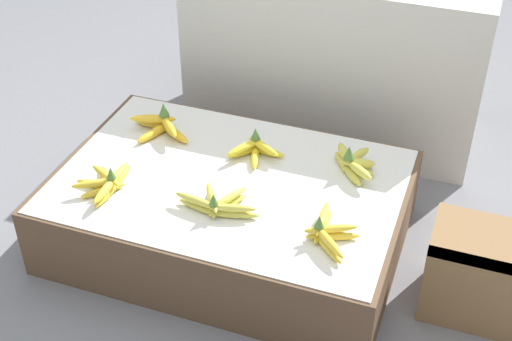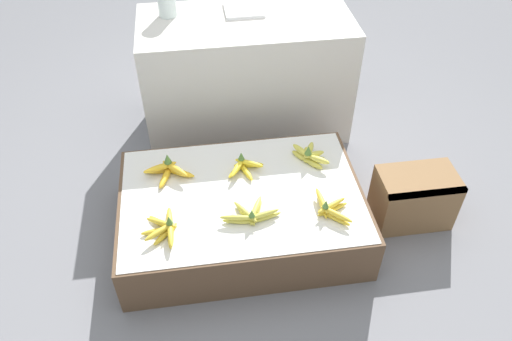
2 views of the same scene
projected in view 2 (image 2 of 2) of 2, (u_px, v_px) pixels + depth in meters
The scene contains 12 objects.
ground_plane at pixel (242, 230), 2.56m from camera, with size 10.00×10.00×0.00m, color slate.
display_platform at pixel (242, 213), 2.47m from camera, with size 1.16×0.80×0.27m.
back_vendor_table at pixel (246, 76), 2.97m from camera, with size 1.19×0.57×0.71m.
wooden_crate at pixel (414, 198), 2.52m from camera, with size 0.38×0.23×0.30m.
banana_bunch_front_left at pixel (165, 228), 2.19m from camera, with size 0.17×0.25×0.09m.
banana_bunch_front_midleft at pixel (251, 215), 2.24m from camera, with size 0.28×0.16×0.09m.
banana_bunch_front_midright at pixel (329, 208), 2.27m from camera, with size 0.17×0.24×0.09m.
banana_bunch_middle_left at pixel (168, 170), 2.45m from camera, with size 0.26×0.17×0.12m.
banana_bunch_middle_midleft at pixel (243, 166), 2.48m from camera, with size 0.19×0.16×0.10m.
banana_bunch_middle_midright at pixel (310, 156), 2.53m from camera, with size 0.18×0.19×0.11m.
glass_jar at pixel (166, 0), 2.70m from camera, with size 0.11×0.11×0.18m.
foam_tray_white at pixel (244, 10), 2.80m from camera, with size 0.22×0.21×0.02m.
Camera 2 is at (-0.17, -1.66, 1.96)m, focal length 35.00 mm.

